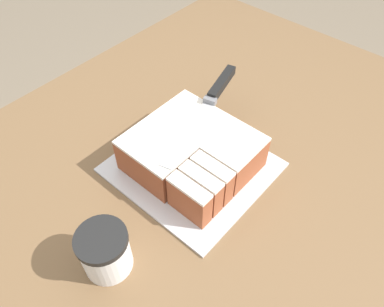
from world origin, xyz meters
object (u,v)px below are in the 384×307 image
cake_board (192,167)px  coffee_cup (105,251)px  knife (215,94)px  cake (192,152)px

cake_board → coffee_cup: bearing=-172.4°
cake_board → knife: (0.14, 0.05, 0.10)m
knife → coffee_cup: bearing=-3.1°
cake_board → cake: cake is taller
cake_board → knife: 0.18m
knife → cake_board: bearing=5.4°
cake → coffee_cup: 0.29m
cake_board → knife: size_ratio=0.95×
cake → knife: (0.14, 0.05, 0.05)m
cake → coffee_cup: bearing=-172.0°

